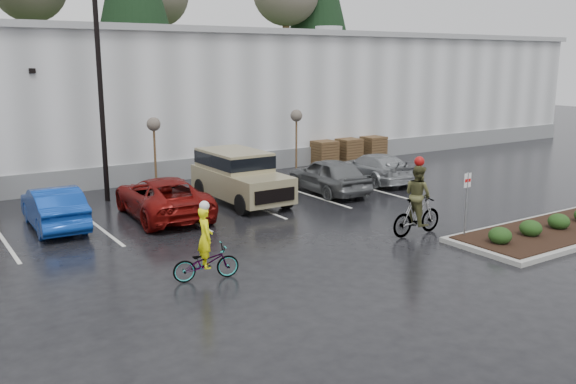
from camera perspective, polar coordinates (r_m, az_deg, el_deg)
ground at (r=17.55m, az=8.45°, el=-6.61°), size 120.00×120.00×0.00m
warehouse at (r=36.13m, az=-15.49°, el=8.68°), size 60.50×15.50×7.20m
wooded_ridge at (r=58.44m, az=-22.60°, el=8.77°), size 80.00×25.00×6.00m
lamppost at (r=25.34m, az=-17.31°, el=11.84°), size 0.50×1.00×9.22m
sapling_mid at (r=27.25m, az=-12.45°, el=5.86°), size 0.60×0.60×3.20m
sapling_east at (r=30.72m, az=0.79°, el=6.84°), size 0.60×0.60×3.20m
pallet_stack_a at (r=33.22m, az=3.38°, el=3.66°), size 1.20×1.20×1.35m
pallet_stack_b at (r=34.26m, az=5.67°, el=3.89°), size 1.20×1.20×1.35m
pallet_stack_c at (r=35.41m, az=7.94°, el=4.10°), size 1.20×1.20×1.35m
curb_island at (r=22.12m, az=23.94°, el=-3.38°), size 8.00×3.00×0.15m
mulch_bed at (r=22.09m, az=23.96°, el=-3.15°), size 7.60×2.60×0.04m
shrub_a at (r=19.63m, az=19.23°, el=-3.87°), size 0.70×0.70×0.52m
shrub_b at (r=20.81m, az=21.76°, el=-3.17°), size 0.70×0.70×0.52m
shrub_c at (r=22.03m, az=24.01°, el=-2.54°), size 0.70×0.70×0.52m
fire_lane_sign at (r=19.96m, az=16.37°, el=-0.48°), size 0.30×0.05×2.20m
car_blue at (r=22.23m, az=-21.07°, el=-1.34°), size 1.67×4.43×1.45m
car_red at (r=22.69m, az=-11.70°, el=-0.46°), size 2.80×5.47×1.48m
suv_tan at (r=24.44m, az=-4.39°, el=1.37°), size 2.20×5.10×2.06m
car_grey at (r=26.26m, az=3.78°, el=1.57°), size 2.10×4.63×1.54m
car_far_silver at (r=28.86m, az=8.07°, el=2.26°), size 2.48×4.88×1.36m
cyclist_hivis at (r=16.06m, az=-7.70°, el=-5.89°), size 1.84×0.95×2.12m
cyclist_olive at (r=20.32m, az=12.00°, el=-1.39°), size 2.01×0.97×2.61m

